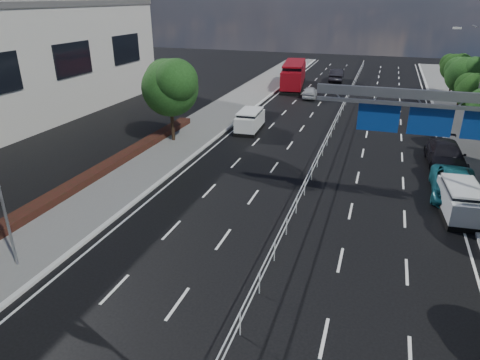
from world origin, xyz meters
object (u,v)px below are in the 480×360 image
(overhead_gantry, at_px, (448,117))
(near_car_silver, at_px, (310,92))
(parked_car_dark, at_px, (446,155))
(parked_car_teal, at_px, (454,185))
(red_bus, at_px, (294,74))
(near_car_dark, at_px, (337,75))
(silver_minivan, at_px, (460,200))
(white_minivan, at_px, (250,121))

(overhead_gantry, xyz_separation_m, near_car_silver, (-11.09, 27.65, -4.94))
(near_car_silver, xyz_separation_m, parked_car_dark, (12.65, -18.70, 0.16))
(parked_car_teal, bearing_deg, red_bus, 120.62)
(near_car_dark, bearing_deg, silver_minivan, 103.09)
(white_minivan, bearing_deg, parked_car_teal, -33.61)
(parked_car_dark, bearing_deg, silver_minivan, -93.09)
(white_minivan, relative_size, near_car_dark, 0.84)
(silver_minivan, bearing_deg, red_bus, 111.47)
(overhead_gantry, height_order, near_car_dark, overhead_gantry)
(near_car_silver, distance_m, parked_car_dark, 22.58)
(overhead_gantry, relative_size, white_minivan, 2.39)
(parked_car_dark, bearing_deg, near_car_silver, 120.98)
(red_bus, bearing_deg, white_minivan, -96.19)
(overhead_gantry, relative_size, parked_car_dark, 1.81)
(parked_car_dark, bearing_deg, red_bus, 119.88)
(near_car_silver, xyz_separation_m, silver_minivan, (12.65, -26.29, 0.19))
(near_car_silver, height_order, parked_car_dark, parked_car_dark)
(near_car_silver, bearing_deg, red_bus, -66.05)
(overhead_gantry, relative_size, silver_minivan, 2.37)
(red_bus, xyz_separation_m, parked_car_dark, (15.80, -24.36, -0.83))
(white_minivan, height_order, near_car_silver, white_minivan)
(parked_car_teal, relative_size, parked_car_dark, 0.95)
(parked_car_teal, bearing_deg, near_car_silver, 120.38)
(near_car_silver, height_order, near_car_dark, near_car_dark)
(overhead_gantry, xyz_separation_m, parked_car_dark, (1.56, 8.95, -4.78))
(near_car_dark, distance_m, silver_minivan, 39.69)
(white_minivan, bearing_deg, overhead_gantry, -46.04)
(white_minivan, height_order, parked_car_dark, white_minivan)
(red_bus, relative_size, silver_minivan, 2.52)
(near_car_dark, bearing_deg, red_bus, 49.27)
(red_bus, bearing_deg, parked_car_teal, -69.38)
(near_car_silver, relative_size, near_car_dark, 0.76)
(white_minivan, distance_m, silver_minivan, 19.13)
(overhead_gantry, xyz_separation_m, near_car_dark, (-9.46, 39.48, -4.76))
(white_minivan, distance_m, near_car_silver, 15.08)
(overhead_gantry, xyz_separation_m, parked_car_teal, (1.56, 3.78, -4.85))
(white_minivan, xyz_separation_m, parked_car_dark, (15.32, -3.87, -0.07))
(overhead_gantry, relative_size, near_car_silver, 2.63)
(white_minivan, relative_size, silver_minivan, 0.99)
(white_minivan, relative_size, parked_car_teal, 0.79)
(parked_car_dark, bearing_deg, parked_car_teal, -93.09)
(red_bus, bearing_deg, silver_minivan, -71.22)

